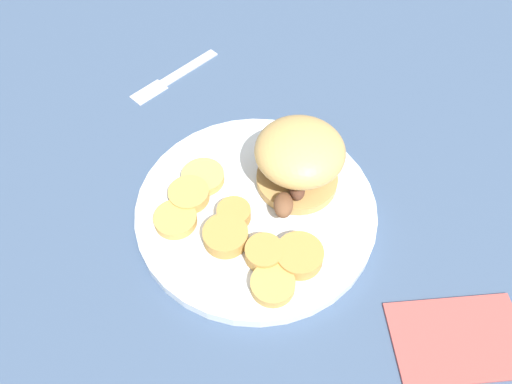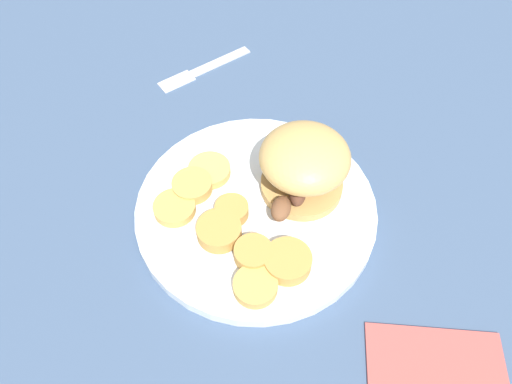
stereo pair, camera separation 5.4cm
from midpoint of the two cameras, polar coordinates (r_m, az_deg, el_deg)
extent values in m
plane|color=#3D5170|center=(0.58, 2.69, -2.65)|extent=(4.00, 4.00, 0.00)
cylinder|color=white|center=(0.57, 2.72, -2.22)|extent=(0.27, 0.27, 0.02)
torus|color=white|center=(0.57, 2.74, -1.86)|extent=(0.27, 0.27, 0.01)
cylinder|color=tan|center=(0.58, 7.91, 0.65)|extent=(0.09, 0.09, 0.01)
ellipsoid|color=#4C281E|center=(0.57, 5.45, 3.10)|extent=(0.04, 0.04, 0.01)
ellipsoid|color=brown|center=(0.57, 7.06, 2.36)|extent=(0.04, 0.04, 0.02)
ellipsoid|color=#4C281E|center=(0.59, 10.97, 3.86)|extent=(0.05, 0.05, 0.02)
ellipsoid|color=brown|center=(0.54, 5.76, -2.10)|extent=(0.04, 0.04, 0.02)
ellipsoid|color=brown|center=(0.56, 7.80, 0.56)|extent=(0.03, 0.03, 0.02)
ellipsoid|color=#563323|center=(0.55, 7.58, -0.42)|extent=(0.03, 0.03, 0.02)
ellipsoid|color=#563323|center=(0.56, 9.45, 1.39)|extent=(0.05, 0.05, 0.02)
ellipsoid|color=tan|center=(0.54, 8.49, 3.76)|extent=(0.10, 0.10, 0.05)
cylinder|color=tan|center=(0.57, -4.63, 0.55)|extent=(0.05, 0.05, 0.01)
cylinder|color=tan|center=(0.56, -6.58, -1.99)|extent=(0.05, 0.05, 0.01)
cylinder|color=#BC8942|center=(0.52, 6.65, -8.08)|extent=(0.05, 0.05, 0.02)
cylinder|color=#BC8942|center=(0.52, 2.68, -7.23)|extent=(0.04, 0.04, 0.02)
cylinder|color=tan|center=(0.59, -2.73, 2.33)|extent=(0.05, 0.05, 0.01)
cylinder|color=tan|center=(0.51, 3.04, -10.91)|extent=(0.05, 0.05, 0.01)
cylinder|color=#BC8942|center=(0.55, 0.02, -2.31)|extent=(0.04, 0.04, 0.02)
cylinder|color=#BC8942|center=(0.53, -1.35, -4.66)|extent=(0.05, 0.05, 0.02)
cube|color=silver|center=(0.76, -2.02, 14.61)|extent=(0.02, 0.10, 0.00)
cube|color=silver|center=(0.73, -6.94, 12.35)|extent=(0.03, 0.05, 0.00)
cube|color=#B24C47|center=(0.53, 22.94, -18.59)|extent=(0.15, 0.15, 0.01)
camera|label=1|loc=(0.03, -87.13, 3.93)|focal=35.00mm
camera|label=2|loc=(0.03, 92.87, -3.93)|focal=35.00mm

